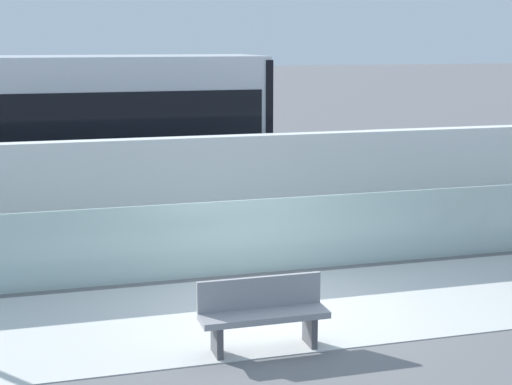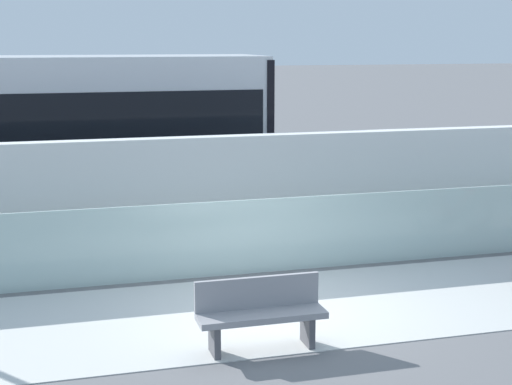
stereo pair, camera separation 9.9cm
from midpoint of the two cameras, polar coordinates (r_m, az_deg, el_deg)
name	(u,v)px [view 2 (the right image)]	position (r m, az deg, el deg)	size (l,w,h in m)	color
ground_plane	(276,310)	(11.32, 1.71, -8.54)	(200.00, 200.00, 0.00)	slate
bike_path_deck	(276,310)	(11.32, 1.71, -8.51)	(32.00, 3.20, 0.01)	silver
glass_parapet	(243,237)	(12.84, -0.74, -3.26)	(32.00, 0.05, 1.24)	#ADC6C1
concrete_barrier_wall	(218,192)	(14.45, -2.58, 0.04)	(32.00, 0.36, 2.07)	white
tram_rail_near	(193,217)	(17.04, -4.45, -1.82)	(32.00, 0.08, 0.01)	#595654
tram_rail_far	(181,204)	(18.42, -5.33, -0.86)	(32.00, 0.08, 0.01)	#595654
tram	(1,133)	(17.14, -17.86, 4.16)	(11.06, 2.54, 3.81)	silver
bench	(260,312)	(9.83, 0.61, -8.66)	(1.60, 0.45, 0.89)	gray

